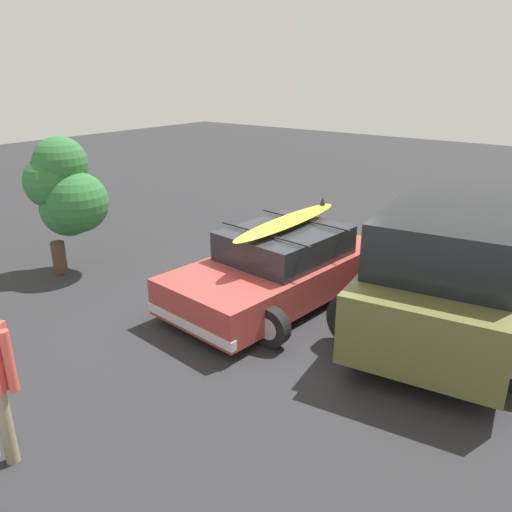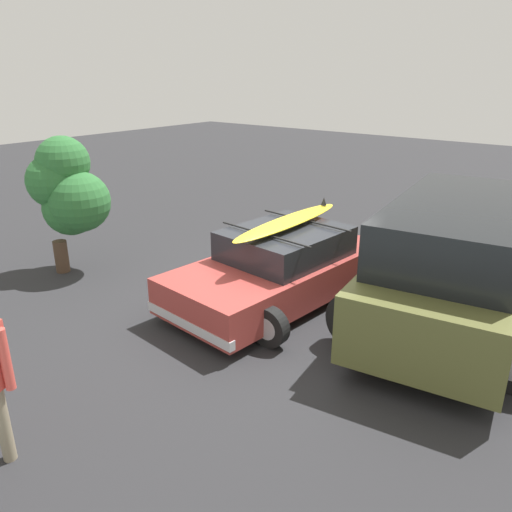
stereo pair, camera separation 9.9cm
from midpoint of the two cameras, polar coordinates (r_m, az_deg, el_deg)
The scene contains 4 objects.
ground_plane at distance 8.23m, azimuth 1.69°, elevation -5.58°, with size 44.00×44.00×0.02m, color #28282B.
sedan_car at distance 8.20m, azimuth 2.40°, elevation -1.23°, with size 2.58×4.07×1.48m.
suv_car at distance 7.85m, azimuth 21.44°, elevation -0.49°, with size 3.14×5.04×1.90m.
bush_near_left at distance 9.76m, azimuth -21.18°, elevation 6.87°, with size 1.47×1.24×2.51m.
Camera 1 is at (-4.25, 6.04, 3.61)m, focal length 35.00 mm.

